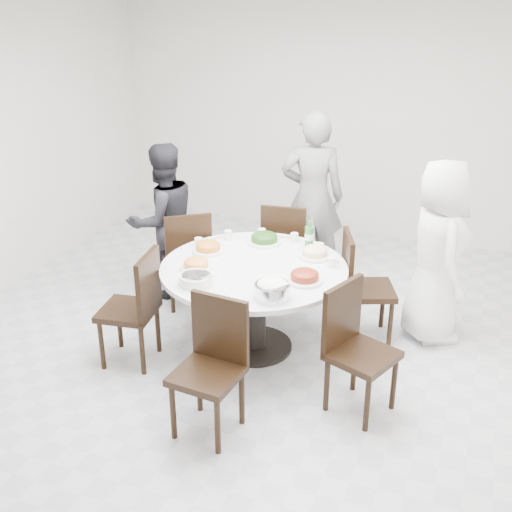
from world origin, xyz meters
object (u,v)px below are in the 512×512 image
(chair_s, at_px, (207,372))
(chair_se, at_px, (363,352))
(diner_right, at_px, (437,252))
(diner_middle, at_px, (312,197))
(dining_table, at_px, (254,308))
(soup_bowl, at_px, (196,280))
(chair_sw, at_px, (128,308))
(chair_nw, at_px, (186,257))
(rice_bowl, at_px, (272,291))
(chair_n, at_px, (287,247))
(diner_left, at_px, (163,221))
(chair_ne, at_px, (369,287))
(beverage_bottle, at_px, (309,235))

(chair_s, height_order, chair_se, same)
(diner_right, distance_m, diner_middle, 1.52)
(chair_s, bearing_deg, dining_table, 100.29)
(chair_se, relative_size, soup_bowl, 3.75)
(chair_sw, relative_size, chair_s, 1.00)
(chair_nw, distance_m, rice_bowl, 1.60)
(dining_table, distance_m, diner_right, 1.59)
(chair_n, height_order, diner_left, diner_left)
(chair_n, height_order, rice_bowl, chair_n)
(diner_right, height_order, soup_bowl, diner_right)
(diner_middle, xyz_separation_m, soup_bowl, (-0.34, -1.97, -0.07))
(chair_ne, distance_m, beverage_bottle, 0.67)
(chair_sw, distance_m, beverage_bottle, 1.61)
(chair_ne, bearing_deg, diner_left, 64.13)
(chair_sw, bearing_deg, diner_middle, 148.08)
(beverage_bottle, bearing_deg, chair_n, 123.00)
(chair_ne, relative_size, diner_middle, 0.55)
(diner_right, relative_size, diner_middle, 0.91)
(diner_right, relative_size, rice_bowl, 6.10)
(diner_right, bearing_deg, chair_nw, 70.01)
(diner_left, distance_m, beverage_bottle, 1.49)
(chair_nw, height_order, diner_middle, diner_middle)
(chair_s, bearing_deg, chair_n, 99.82)
(dining_table, height_order, rice_bowl, rice_bowl)
(chair_s, height_order, soup_bowl, chair_s)
(rice_bowl, bearing_deg, diner_middle, 97.64)
(rice_bowl, relative_size, soup_bowl, 1.01)
(dining_table, bearing_deg, beverage_bottle, 58.68)
(chair_nw, distance_m, diner_right, 2.25)
(rice_bowl, bearing_deg, soup_bowl, 178.86)
(dining_table, relative_size, chair_n, 1.58)
(chair_n, xyz_separation_m, chair_sw, (-0.80, -1.61, 0.00))
(chair_ne, xyz_separation_m, diner_right, (0.50, 0.23, 0.31))
(soup_bowl, bearing_deg, chair_sw, -172.97)
(dining_table, height_order, beverage_bottle, beverage_bottle)
(beverage_bottle, bearing_deg, diner_middle, 104.37)
(chair_ne, bearing_deg, dining_table, 99.77)
(chair_s, xyz_separation_m, diner_middle, (-0.04, 2.63, 0.38))
(rice_bowl, distance_m, beverage_bottle, 0.97)
(diner_right, bearing_deg, diner_left, 66.65)
(chair_n, xyz_separation_m, diner_left, (-1.10, -0.41, 0.27))
(diner_left, bearing_deg, diner_right, 125.97)
(chair_n, height_order, soup_bowl, chair_n)
(diner_middle, height_order, rice_bowl, diner_middle)
(soup_bowl, bearing_deg, diner_right, 35.86)
(beverage_bottle, bearing_deg, diner_right, 12.28)
(chair_s, bearing_deg, rice_bowl, 76.53)
(chair_sw, xyz_separation_m, chair_s, (0.95, -0.59, 0.00))
(chair_n, xyz_separation_m, chair_s, (0.15, -2.20, 0.00))
(diner_left, distance_m, soup_bowl, 1.43)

